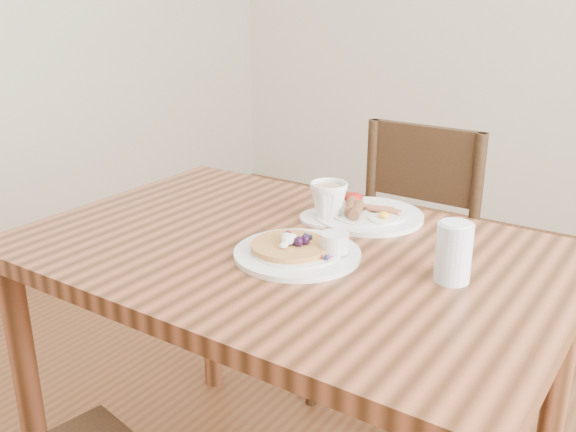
% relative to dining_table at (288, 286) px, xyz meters
% --- Properties ---
extents(dining_table, '(1.20, 0.80, 0.75)m').
position_rel_dining_table_xyz_m(dining_table, '(0.00, 0.00, 0.00)').
color(dining_table, brown).
rests_on(dining_table, ground).
extents(chair_far, '(0.42, 0.42, 0.88)m').
position_rel_dining_table_xyz_m(chair_far, '(-0.01, 0.66, -0.16)').
color(chair_far, '#392314').
rests_on(chair_far, ground).
extents(pancake_plate, '(0.27, 0.27, 0.06)m').
position_rel_dining_table_xyz_m(pancake_plate, '(0.05, -0.04, 0.11)').
color(pancake_plate, white).
rests_on(pancake_plate, dining_table).
extents(breakfast_plate, '(0.27, 0.27, 0.04)m').
position_rel_dining_table_xyz_m(breakfast_plate, '(0.06, 0.26, 0.11)').
color(breakfast_plate, white).
rests_on(breakfast_plate, dining_table).
extents(teacup_saucer, '(0.14, 0.14, 0.09)m').
position_rel_dining_table_xyz_m(teacup_saucer, '(-0.01, 0.19, 0.14)').
color(teacup_saucer, white).
rests_on(teacup_saucer, dining_table).
extents(water_glass, '(0.07, 0.07, 0.12)m').
position_rel_dining_table_xyz_m(water_glass, '(0.36, 0.03, 0.16)').
color(water_glass, silver).
rests_on(water_glass, dining_table).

